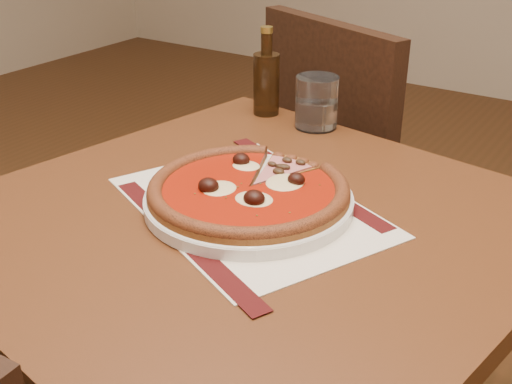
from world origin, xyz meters
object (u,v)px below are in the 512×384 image
Objects in this scene: pizza at (249,189)px; table at (249,272)px; plate at (249,201)px; chair_far at (356,175)px; bottle at (266,81)px; water_glass at (317,102)px.

table is at bearing -56.24° from pizza.
table is 0.12m from plate.
chair_far is 0.41m from bottle.
plate is (-0.01, 0.02, 0.11)m from table.
plate is 1.74× the size of bottle.
water_glass reaches higher than plate.
pizza is (-0.00, 0.00, 0.02)m from plate.
pizza is (-0.01, 0.02, 0.13)m from table.
table is 5.07× the size of bottle.
plate is at bearing -78.74° from pizza.
table is 1.01× the size of chair_far.
bottle is at bearing 119.08° from pizza.
table is at bearing -56.19° from plate.
plate is 3.07× the size of water_glass.
plate is at bearing -60.92° from bottle.
pizza is (0.11, -0.64, 0.26)m from chair_far.
chair_far reaches higher than water_glass.
chair_far is 3.01× the size of pizza.
chair_far is at bearing 99.75° from plate.
pizza reaches higher than table.
bottle is (-0.13, 0.01, 0.02)m from water_glass.
pizza is 0.43m from bottle.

